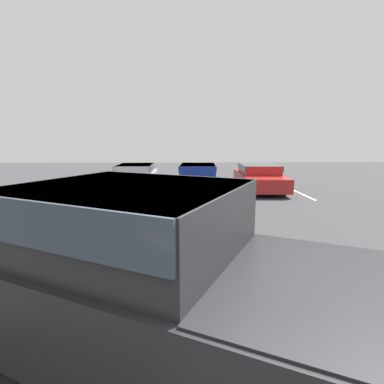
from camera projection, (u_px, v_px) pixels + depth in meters
stall_stripe_a at (104, 191)px, 13.94m from camera, size 0.12×4.89×0.01m
stall_stripe_b at (168, 191)px, 14.02m from camera, size 0.12×4.89×0.01m
stall_stripe_c at (231, 190)px, 14.10m from camera, size 0.12×4.89×0.01m
stall_stripe_d at (293, 190)px, 14.18m from camera, size 0.12×4.89×0.01m
pickup_truck at (156, 278)px, 3.08m from camera, size 6.41×4.64×1.89m
parked_sedan_a at (136, 177)px, 14.12m from camera, size 1.82×4.34×1.21m
parked_sedan_b at (198, 177)px, 13.80m from camera, size 2.03×4.47×1.24m
parked_sedan_c at (259, 176)px, 14.30m from camera, size 2.02×4.83×1.21m
wheel_stop_curb at (226, 181)px, 17.02m from camera, size 1.65×0.20×0.14m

